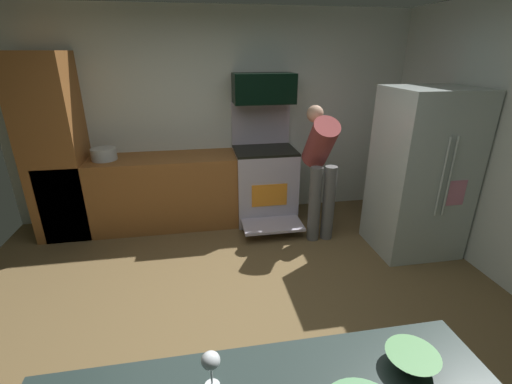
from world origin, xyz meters
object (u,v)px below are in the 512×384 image
refrigerator (421,173)px  wine_glass_near (211,362)px  stock_pot (104,154)px  mixing_bowl_small (412,360)px  microwave (264,88)px  oven_range (264,182)px  person_cook (320,163)px

refrigerator → wine_glass_near: size_ratio=10.73×
refrigerator → stock_pot: refrigerator is taller
mixing_bowl_small → wine_glass_near: size_ratio=1.30×
microwave → mixing_bowl_small: microwave is taller
oven_range → microwave: 1.17m
person_cook → stock_pot: (-2.46, 0.57, 0.07)m
microwave → person_cook: size_ratio=0.49×
mixing_bowl_small → stock_pot: size_ratio=0.74×
refrigerator → mixing_bowl_small: bearing=-124.4°
oven_range → mixing_bowl_small: (-0.05, -3.28, 0.43)m
wine_glass_near → refrigerator: bearing=43.2°
oven_range → wine_glass_near: oven_range is taller
refrigerator → oven_range: bearing=145.1°
person_cook → mixing_bowl_small: person_cook is taller
microwave → mixing_bowl_small: (-0.05, -3.38, -0.74)m
microwave → person_cook: microwave is taller
refrigerator → mixing_bowl_small: refrigerator is taller
mixing_bowl_small → stock_pot: (-1.88, 3.30, 0.04)m
microwave → mixing_bowl_small: 3.46m
wine_glass_near → mixing_bowl_small: bearing=-3.4°
mixing_bowl_small → wine_glass_near: wine_glass_near is taller
mixing_bowl_small → stock_pot: bearing=119.7°
refrigerator → person_cook: 1.07m
stock_pot → microwave: bearing=2.4°
oven_range → microwave: size_ratio=2.03×
microwave → person_cook: 1.15m
wine_glass_near → stock_pot: wine_glass_near is taller
oven_range → refrigerator: bearing=-34.9°
refrigerator → person_cook: bearing=152.9°
person_cook → wine_glass_near: 3.02m
person_cook → stock_pot: size_ratio=5.24×
microwave → refrigerator: microwave is taller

